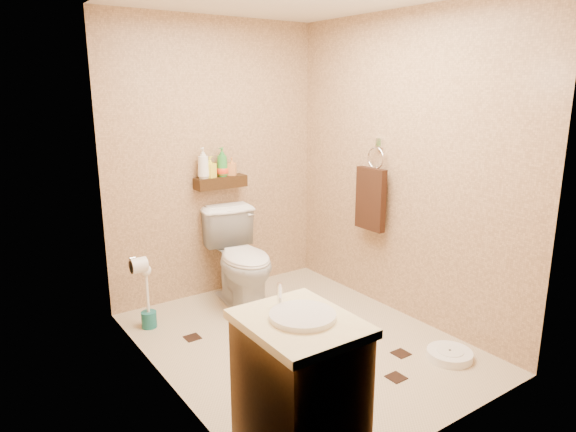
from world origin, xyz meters
TOP-DOWN VIEW (x-y plane):
  - ground at (0.00, 0.00)m, footprint 2.50×2.50m
  - wall_back at (0.00, 1.25)m, footprint 2.00×0.04m
  - wall_front at (0.00, -1.25)m, footprint 2.00×0.04m
  - wall_left at (-1.00, 0.00)m, footprint 0.04×2.50m
  - wall_right at (1.00, 0.00)m, footprint 0.04×2.50m
  - wall_shelf at (0.00, 1.17)m, footprint 0.46×0.14m
  - floor_accents at (0.02, -0.04)m, footprint 1.21×1.48m
  - toilet at (0.00, 0.83)m, footprint 0.56×0.86m
  - vanity at (-0.70, -0.95)m, footprint 0.51×0.62m
  - bathroom_scale at (0.71, -0.79)m, footprint 0.39×0.39m
  - toilet_brush at (-0.82, 0.87)m, footprint 0.12×0.12m
  - towel_ring at (0.91, 0.25)m, footprint 0.12×0.30m
  - toilet_paper at (-0.94, 0.65)m, footprint 0.12×0.11m
  - bottle_a at (-0.16, 1.17)m, footprint 0.14×0.14m
  - bottle_b at (-0.10, 1.17)m, footprint 0.11×0.11m
  - bottle_c at (0.02, 1.17)m, footprint 0.14×0.14m
  - bottle_d at (0.02, 1.17)m, footprint 0.13×0.13m
  - bottle_e at (0.11, 1.17)m, footprint 0.10×0.10m

SIDE VIEW (x-z plane):
  - ground at x=0.00m, z-range 0.00..0.00m
  - floor_accents at x=0.02m, z-range 0.00..0.01m
  - bathroom_scale at x=0.71m, z-range 0.00..0.06m
  - toilet_brush at x=-0.82m, z-range -0.08..0.44m
  - vanity at x=-0.70m, z-range -0.05..0.82m
  - toilet at x=0.00m, z-range 0.00..0.82m
  - toilet_paper at x=-0.94m, z-range 0.54..0.66m
  - towel_ring at x=0.91m, z-range 0.57..1.33m
  - wall_shelf at x=0.00m, z-range 0.97..1.07m
  - bottle_c at x=0.02m, z-range 1.07..1.21m
  - bottle_e at x=0.11m, z-range 1.07..1.23m
  - bottle_b at x=-0.10m, z-range 1.07..1.25m
  - bottle_d at x=0.02m, z-range 1.07..1.32m
  - wall_back at x=0.00m, z-range 0.00..2.40m
  - wall_front at x=0.00m, z-range 0.00..2.40m
  - wall_left at x=-1.00m, z-range 0.00..2.40m
  - wall_right at x=1.00m, z-range 0.00..2.40m
  - bottle_a at x=-0.16m, z-range 1.07..1.33m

